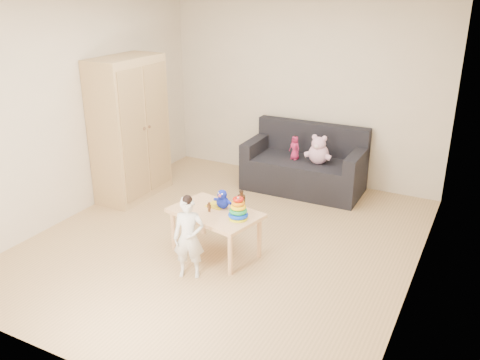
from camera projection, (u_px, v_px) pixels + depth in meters
The scene contains 13 objects.
room at pixel (224, 128), 5.22m from camera, with size 4.50×4.50×4.50m.
wardrobe at pixel (130, 129), 6.58m from camera, with size 0.51×1.03×1.85m, color tan.
sofa at pixel (303, 175), 6.99m from camera, with size 1.59×0.80×0.45m, color black.
play_table at pixel (216, 232), 5.35m from camera, with size 0.92×0.58×0.49m, color #EBB881.
storage_bin at pixel (220, 217), 6.11m from camera, with size 0.42×0.32×0.13m, color gray, non-canonical shape.
toddler at pixel (189, 239), 4.88m from camera, with size 0.30×0.20×0.81m, color silver.
pink_bear at pixel (319, 152), 6.69m from camera, with size 0.29×0.25×0.33m, color #DCA2C1, non-canonical shape.
doll at pixel (295, 148), 6.85m from camera, with size 0.16×0.11×0.32m, color #AA1F4E.
ring_stacker at pixel (238, 210), 5.07m from camera, with size 0.21×0.21×0.23m.
brown_bottle at pixel (241, 203), 5.22m from camera, with size 0.08×0.08×0.24m.
blue_plush at pixel (223, 199), 5.31m from camera, with size 0.18×0.14×0.21m, color #1627CA, non-canonical shape.
wooden_figure at pixel (209, 207), 5.24m from camera, with size 0.04×0.04×0.11m, color brown, non-canonical shape.
yellow_book at pixel (217, 205), 5.40m from camera, with size 0.18×0.18×0.01m, color yellow.
Camera 1 is at (2.47, -4.41, 2.72)m, focal length 38.00 mm.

